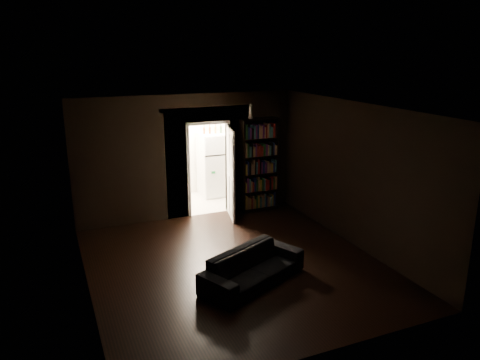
{
  "coord_description": "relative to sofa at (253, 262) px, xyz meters",
  "views": [
    {
      "loc": [
        -2.92,
        -7.06,
        3.77
      ],
      "look_at": [
        0.49,
        0.9,
        1.3
      ],
      "focal_mm": 35.0,
      "sensor_mm": 36.0,
      "label": 1
    }
  ],
  "objects": [
    {
      "name": "ground",
      "position": [
        -0.03,
        0.7,
        -0.36
      ],
      "size": [
        5.5,
        5.5,
        0.0
      ],
      "primitive_type": "plane",
      "color": "black",
      "rests_on": "ground"
    },
    {
      "name": "room_walls",
      "position": [
        -0.04,
        1.78,
        1.32
      ],
      "size": [
        5.02,
        5.61,
        2.84
      ],
      "color": "black",
      "rests_on": "ground"
    },
    {
      "name": "kitchen_alcove",
      "position": [
        0.47,
        4.57,
        0.85
      ],
      "size": [
        2.2,
        1.8,
        2.6
      ],
      "color": "beige",
      "rests_on": "ground"
    },
    {
      "name": "sofa",
      "position": [
        0.0,
        0.0,
        0.0
      ],
      "size": [
        2.06,
        1.54,
        0.73
      ],
      "primitive_type": "imported",
      "rotation": [
        0.0,
        0.0,
        0.43
      ],
      "color": "black",
      "rests_on": "ground"
    },
    {
      "name": "bookshelf",
      "position": [
        1.65,
        3.25,
        0.74
      ],
      "size": [
        0.91,
        0.36,
        2.2
      ],
      "primitive_type": "cube",
      "rotation": [
        0.0,
        0.0,
        -0.04
      ],
      "color": "black",
      "rests_on": "ground"
    },
    {
      "name": "refrigerator",
      "position": [
        1.07,
        4.73,
        0.46
      ],
      "size": [
        0.94,
        0.9,
        1.65
      ],
      "primitive_type": "cube",
      "rotation": [
        0.0,
        0.0,
        -0.37
      ],
      "color": "white",
      "rests_on": "ground"
    },
    {
      "name": "door",
      "position": [
        0.84,
        3.02,
        0.66
      ],
      "size": [
        0.24,
        0.84,
        2.05
      ],
      "primitive_type": "cube",
      "rotation": [
        0.0,
        0.0,
        1.34
      ],
      "color": "white",
      "rests_on": "ground"
    },
    {
      "name": "figurine",
      "position": [
        1.45,
        3.31,
        2.0
      ],
      "size": [
        0.13,
        0.13,
        0.33
      ],
      "primitive_type": "cube",
      "rotation": [
        0.0,
        0.0,
        0.23
      ],
      "color": "white",
      "rests_on": "bookshelf"
    },
    {
      "name": "bottles",
      "position": [
        1.02,
        4.68,
        1.41
      ],
      "size": [
        0.61,
        0.19,
        0.25
      ],
      "primitive_type": "cube",
      "rotation": [
        0.0,
        0.0,
        -0.2
      ],
      "color": "black",
      "rests_on": "refrigerator"
    }
  ]
}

